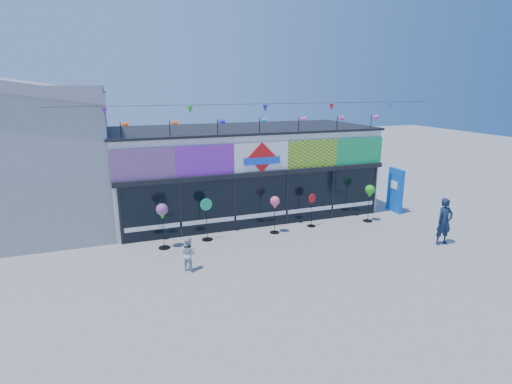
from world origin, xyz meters
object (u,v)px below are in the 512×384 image
spinner_2 (275,204)px  adult_man (444,222)px  spinner_4 (370,192)px  spinner_0 (162,213)px  spinner_3 (312,209)px  spinner_1 (207,218)px  blue_sign (395,190)px  child (188,254)px

spinner_2 → adult_man: size_ratio=0.87×
spinner_2 → spinner_4: spinner_4 is taller
spinner_0 → spinner_4: spinner_0 is taller
spinner_3 → spinner_4: (2.74, -0.27, 0.58)m
spinner_3 → spinner_1: bearing=-179.8°
spinner_2 → spinner_4: bearing=-0.9°
blue_sign → spinner_4: 2.30m
spinner_1 → spinner_2: size_ratio=1.08×
blue_sign → spinner_1: blue_sign is taller
spinner_3 → spinner_2: bearing=-173.9°
spinner_0 → spinner_1: bearing=8.8°
spinner_2 → spinner_3: spinner_2 is taller
spinner_3 → child: (-5.89, -2.46, -0.21)m
spinner_4 → spinner_2: bearing=179.1°
spinner_0 → spinner_2: size_ratio=1.11×
spinner_3 → child: 6.39m
blue_sign → adult_man: (-1.01, -4.17, -0.15)m
spinner_4 → child: size_ratio=1.48×
adult_man → spinner_3: bearing=140.3°
spinner_2 → spinner_3: bearing=6.1°
spinner_1 → spinner_4: (7.42, -0.25, 0.45)m
spinner_0 → child: spinner_0 is taller
spinner_0 → spinner_3: (6.42, 0.29, -0.63)m
blue_sign → child: blue_sign is taller
blue_sign → child: bearing=-160.8°
spinner_2 → spinner_0: bearing=-178.9°
spinner_0 → spinner_2: bearing=1.1°
spinner_0 → blue_sign: bearing=4.5°
spinner_1 → adult_man: adult_man is taller
blue_sign → spinner_3: bearing=-169.7°
spinner_2 → spinner_4: (4.58, -0.07, 0.09)m
child → spinner_2: bearing=-103.3°
spinner_1 → spinner_3: 4.68m
blue_sign → spinner_0: (-11.27, -0.88, 0.34)m
spinner_2 → child: (-4.05, -2.26, -0.70)m
spinner_1 → child: spinner_1 is taller
blue_sign → adult_man: bearing=-100.4°
spinner_1 → spinner_3: (4.68, 0.02, -0.13)m
spinner_3 → adult_man: adult_man is taller
blue_sign → spinner_1: bearing=-173.0°
blue_sign → spinner_3: (-4.86, -0.60, -0.29)m
blue_sign → child: size_ratio=1.85×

